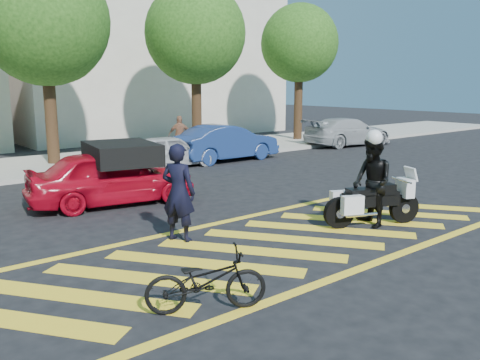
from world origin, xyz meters
TOP-DOWN VIEW (x-y plane):
  - ground at (0.00, 0.00)m, footprint 90.00×90.00m
  - sidewalk at (0.00, 12.00)m, footprint 60.00×5.00m
  - crosswalk at (-0.04, 0.00)m, footprint 12.33×4.00m
  - building_right at (9.00, 21.00)m, footprint 16.00×8.00m
  - tree_center at (0.13, 12.06)m, footprint 4.60×4.60m
  - tree_right at (6.63, 12.06)m, footprint 4.40×4.40m
  - tree_far_right at (13.13, 12.06)m, footprint 4.00×4.00m
  - officer_bike at (-1.29, 1.40)m, footprint 0.75×0.85m
  - bicycle at (-2.75, -1.55)m, footprint 1.76×1.29m
  - police_motorcycle at (2.56, -0.38)m, footprint 2.16×1.24m
  - officer_moto at (2.54, -0.39)m, footprint 1.06×1.17m
  - red_convertible at (-0.96, 5.10)m, footprint 4.45×2.42m
  - parked_mid_right at (3.35, 9.20)m, footprint 3.67×1.83m
  - parked_right at (5.91, 9.11)m, footprint 4.43×1.58m
  - parked_far_right at (13.69, 9.20)m, footprint 4.97×2.52m
  - pedestrian_right at (4.81, 10.78)m, footprint 1.02×0.82m

SIDE VIEW (x-z plane):
  - ground at x=0.00m, z-range 0.00..0.00m
  - crosswalk at x=-0.04m, z-range 0.00..0.01m
  - sidewalk at x=0.00m, z-range 0.00..0.15m
  - bicycle at x=-2.75m, z-range 0.00..0.88m
  - police_motorcycle at x=2.56m, z-range 0.04..1.06m
  - parked_mid_right at x=3.35m, z-range 0.00..1.20m
  - parked_far_right at x=13.69m, z-range 0.00..1.38m
  - red_convertible at x=-0.96m, z-range 0.00..1.44m
  - parked_right at x=5.91m, z-range 0.00..1.45m
  - pedestrian_right at x=4.81m, z-range 0.15..1.77m
  - officer_bike at x=-1.29m, z-range 0.00..1.96m
  - officer_moto at x=2.54m, z-range 0.00..1.96m
  - tree_far_right at x=13.13m, z-range 1.39..8.49m
  - tree_right at x=6.63m, z-range 1.34..8.75m
  - tree_center at x=0.13m, z-range 1.31..8.88m
  - building_right at x=9.00m, z-range 0.00..11.00m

